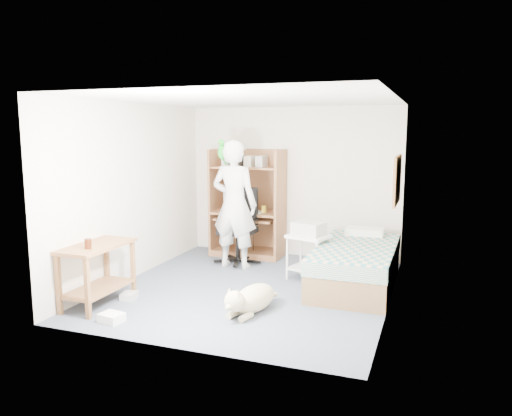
# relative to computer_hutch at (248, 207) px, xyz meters

# --- Properties ---
(floor) EXTENTS (4.00, 4.00, 0.00)m
(floor) POSITION_rel_computer_hutch_xyz_m (0.70, -1.74, -0.82)
(floor) COLOR #444D5C
(floor) RESTS_ON ground
(wall_back) EXTENTS (3.60, 0.02, 2.50)m
(wall_back) POSITION_rel_computer_hutch_xyz_m (0.70, 0.26, 0.43)
(wall_back) COLOR silver
(wall_back) RESTS_ON floor
(wall_right) EXTENTS (0.02, 4.00, 2.50)m
(wall_right) POSITION_rel_computer_hutch_xyz_m (2.50, -1.74, 0.43)
(wall_right) COLOR silver
(wall_right) RESTS_ON floor
(wall_left) EXTENTS (0.02, 4.00, 2.50)m
(wall_left) POSITION_rel_computer_hutch_xyz_m (-1.10, -1.74, 0.43)
(wall_left) COLOR silver
(wall_left) RESTS_ON floor
(ceiling) EXTENTS (3.60, 4.00, 0.02)m
(ceiling) POSITION_rel_computer_hutch_xyz_m (0.70, -1.74, 1.68)
(ceiling) COLOR white
(ceiling) RESTS_ON wall_back
(computer_hutch) EXTENTS (1.20, 0.63, 1.80)m
(computer_hutch) POSITION_rel_computer_hutch_xyz_m (0.00, 0.00, 0.00)
(computer_hutch) COLOR brown
(computer_hutch) RESTS_ON floor
(bed) EXTENTS (1.02, 2.02, 0.66)m
(bed) POSITION_rel_computer_hutch_xyz_m (2.00, -1.12, -0.53)
(bed) COLOR brown
(bed) RESTS_ON floor
(side_desk) EXTENTS (0.50, 1.00, 0.75)m
(side_desk) POSITION_rel_computer_hutch_xyz_m (-0.85, -2.94, -0.33)
(side_desk) COLOR brown
(side_desk) RESTS_ON floor
(corkboard) EXTENTS (0.04, 0.94, 0.66)m
(corkboard) POSITION_rel_computer_hutch_xyz_m (2.47, -0.84, 0.63)
(corkboard) COLOR olive
(corkboard) RESTS_ON wall_right
(office_chair) EXTENTS (0.67, 0.67, 1.19)m
(office_chair) POSITION_rel_computer_hutch_xyz_m (0.03, -0.49, -0.40)
(office_chair) COLOR black
(office_chair) RESTS_ON floor
(person) EXTENTS (0.74, 0.51, 1.97)m
(person) POSITION_rel_computer_hutch_xyz_m (0.08, -0.81, 0.17)
(person) COLOR white
(person) RESTS_ON floor
(parrot) EXTENTS (0.15, 0.25, 0.40)m
(parrot) POSITION_rel_computer_hutch_xyz_m (-0.12, -0.80, 0.99)
(parrot) COLOR #16971B
(parrot) RESTS_ON person
(dog) EXTENTS (0.49, 1.02, 0.39)m
(dog) POSITION_rel_computer_hutch_xyz_m (1.01, -2.57, -0.65)
(dog) COLOR beige
(dog) RESTS_ON floor
(printer_cart) EXTENTS (0.65, 0.57, 0.65)m
(printer_cart) POSITION_rel_computer_hutch_xyz_m (1.31, -1.06, -0.39)
(printer_cart) COLOR white
(printer_cart) RESTS_ON floor
(printer) EXTENTS (0.49, 0.43, 0.18)m
(printer) POSITION_rel_computer_hutch_xyz_m (1.31, -1.06, -0.08)
(printer) COLOR #AEAEA9
(printer) RESTS_ON printer_cart
(crt_monitor) EXTENTS (0.39, 0.42, 0.36)m
(crt_monitor) POSITION_rel_computer_hutch_xyz_m (-0.18, 0.01, 0.13)
(crt_monitor) COLOR beige
(crt_monitor) RESTS_ON computer_hutch
(keyboard) EXTENTS (0.47, 0.21, 0.03)m
(keyboard) POSITION_rel_computer_hutch_xyz_m (-0.04, -0.16, -0.15)
(keyboard) COLOR beige
(keyboard) RESTS_ON computer_hutch
(pencil_cup) EXTENTS (0.08, 0.08, 0.12)m
(pencil_cup) POSITION_rel_computer_hutch_xyz_m (0.31, -0.09, -0.00)
(pencil_cup) COLOR yellow
(pencil_cup) RESTS_ON computer_hutch
(drink_glass) EXTENTS (0.08, 0.08, 0.12)m
(drink_glass) POSITION_rel_computer_hutch_xyz_m (-0.80, -3.15, -0.01)
(drink_glass) COLOR #3A1609
(drink_glass) RESTS_ON side_desk
(floor_box_a) EXTENTS (0.28, 0.24, 0.10)m
(floor_box_a) POSITION_rel_computer_hutch_xyz_m (-0.35, -3.38, -0.77)
(floor_box_a) COLOR white
(floor_box_a) RESTS_ON floor
(floor_box_b) EXTENTS (0.22, 0.25, 0.08)m
(floor_box_b) POSITION_rel_computer_hutch_xyz_m (-0.61, -2.65, -0.78)
(floor_box_b) COLOR #B4B4AF
(floor_box_b) RESTS_ON floor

